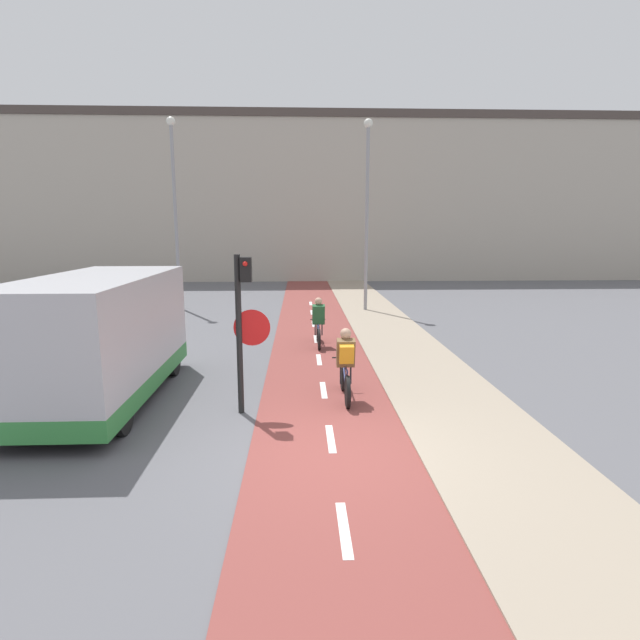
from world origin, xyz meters
The scene contains 10 objects.
ground_plane centered at (0.00, 0.00, 0.00)m, with size 120.00×120.00×0.00m, color #5B5B60.
bike_lane centered at (0.00, 0.01, 0.01)m, with size 2.59×60.00×0.02m.
sidewalk_strip centered at (2.49, 0.00, 0.03)m, with size 2.40×60.00×0.05m.
building_row_background centered at (0.00, 27.90, 5.38)m, with size 60.00×5.20×10.74m.
traffic_light_pole centered at (-1.52, 1.80, 1.84)m, with size 0.67×0.26×2.96m.
street_lamp_far centered at (-5.68, 14.39, 4.73)m, with size 0.36×0.36×7.88m.
street_lamp_sidewalk centered at (2.26, 13.51, 4.63)m, with size 0.36×0.36×7.69m.
cyclist_near centered at (0.41, 2.45, 0.71)m, with size 0.46×1.71×1.47m.
cyclist_far centered at (0.05, 7.15, 0.66)m, with size 0.46×1.68×1.44m.
van centered at (-4.43, 2.59, 1.23)m, with size 2.13×5.31×2.50m.
Camera 1 is at (-0.48, -7.16, 3.40)m, focal length 28.00 mm.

